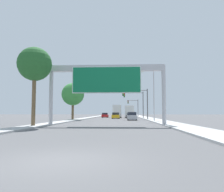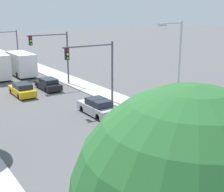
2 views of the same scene
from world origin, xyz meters
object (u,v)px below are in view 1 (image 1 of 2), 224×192
sign_gantry (107,78)px  truck_box_primary (129,112)px  palm_tree_background (73,94)px  street_lamp_right (152,91)px  truck_box_secondary (117,111)px  traffic_light_far_intersection (134,105)px  car_near_center (132,116)px  car_far_center (105,115)px  traffic_light_near_intersection (139,98)px  traffic_light_mid_block (137,100)px  car_far_left (116,116)px  car_mid_left (130,116)px  palm_tree_foreground (35,65)px

sign_gantry → truck_box_primary: (3.50, 39.40, -3.67)m
palm_tree_background → street_lamp_right: size_ratio=0.85×
truck_box_secondary → street_lamp_right: (6.58, -27.96, 3.18)m
traffic_light_far_intersection → truck_box_primary: bearing=-100.8°
car_near_center → street_lamp_right: size_ratio=0.54×
car_far_center → sign_gantry: bearing=-84.8°
sign_gantry → traffic_light_near_intersection: sign_gantry is taller
truck_box_secondary → palm_tree_background: 23.65m
traffic_light_mid_block → truck_box_secondary: bearing=119.7°
traffic_light_far_intersection → car_far_center: bearing=-128.4°
truck_box_primary → palm_tree_background: (-11.41, -22.29, 3.27)m
car_far_center → street_lamp_right: size_ratio=0.50×
car_far_left → truck_box_secondary: (0.00, 11.16, 1.12)m
traffic_light_far_intersection → palm_tree_background: palm_tree_background is taller
car_mid_left → truck_box_secondary: bearing=109.0°
truck_box_secondary → car_far_left: bearing=-90.0°
car_near_center → truck_box_secondary: 21.80m
palm_tree_background → sign_gantry: bearing=-65.2°
sign_gantry → truck_box_primary: size_ratio=1.53×
traffic_light_near_intersection → palm_tree_background: bearing=-166.8°
traffic_light_near_intersection → palm_tree_background: 13.27m
truck_box_primary → palm_tree_foreground: bearing=-104.4°
palm_tree_background → palm_tree_foreground: bearing=-88.3°
traffic_light_near_intersection → truck_box_secondary: bearing=104.7°
street_lamp_right → truck_box_secondary: bearing=103.2°
car_near_center → car_far_left: 10.91m
car_near_center → truck_box_secondary: truck_box_secondary is taller
car_far_left → traffic_light_mid_block: size_ratio=0.66×
traffic_light_far_intersection → truck_box_secondary: bearing=-116.8°
traffic_light_mid_block → street_lamp_right: bearing=-85.7°
palm_tree_foreground → car_mid_left: bearing=71.1°
sign_gantry → car_mid_left: bearing=83.1°
truck_box_secondary → street_lamp_right: size_ratio=0.98×
palm_tree_background → truck_box_secondary: bearing=70.3°
sign_gantry → street_lamp_right: size_ratio=1.57×
sign_gantry → truck_box_secondary: 39.33m
car_mid_left → traffic_light_far_intersection: size_ratio=0.74×
car_far_center → palm_tree_foreground: (-3.82, -41.32, 5.80)m
traffic_light_mid_block → traffic_light_near_intersection: bearing=-90.9°
palm_tree_foreground → palm_tree_background: (-0.60, 19.72, -1.47)m
street_lamp_right → car_far_left: bearing=111.4°
sign_gantry → palm_tree_background: 18.85m
car_far_left → palm_tree_foreground: bearing=-103.4°
truck_box_primary → sign_gantry: bearing=-95.1°
car_far_left → traffic_light_mid_block: (5.15, 2.13, 3.84)m
traffic_light_mid_block → traffic_light_far_intersection: 20.01m
sign_gantry → palm_tree_foreground: (-7.32, -2.62, 1.07)m
traffic_light_near_intersection → palm_tree_foreground: 25.95m
truck_box_secondary → palm_tree_foreground: 42.67m
car_far_left → street_lamp_right: street_lamp_right is taller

